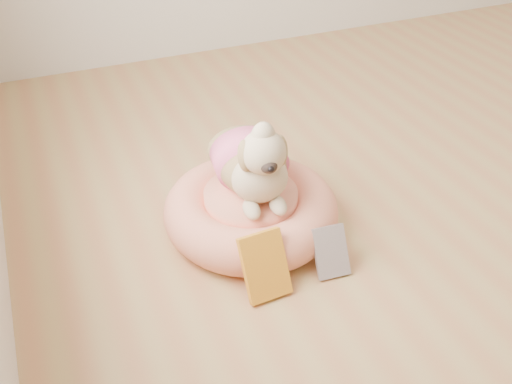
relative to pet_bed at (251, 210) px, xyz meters
name	(u,v)px	position (x,y,z in m)	size (l,w,h in m)	color
pet_bed	(251,210)	(0.00, 0.00, 0.00)	(0.67, 0.67, 0.17)	#F17F5E
dog	(253,148)	(0.02, 0.02, 0.27)	(0.33, 0.48, 0.35)	brown
book_yellow	(265,266)	(-0.09, -0.33, 0.02)	(0.15, 0.03, 0.23)	gold
book_white	(331,252)	(0.17, -0.33, 0.00)	(0.12, 0.02, 0.18)	white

